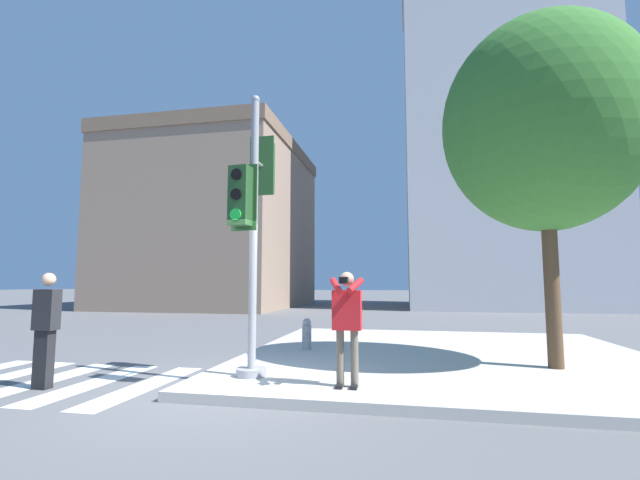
% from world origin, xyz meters
% --- Properties ---
extents(ground_plane, '(160.00, 160.00, 0.00)m').
position_xyz_m(ground_plane, '(0.00, 0.00, 0.00)').
color(ground_plane, '#5B5B5E').
extents(sidewalk_corner, '(8.00, 8.00, 0.14)m').
position_xyz_m(sidewalk_corner, '(3.50, 3.50, 0.07)').
color(sidewalk_corner, '#BCB7AD').
rests_on(sidewalk_corner, ground_plane).
extents(crosswalk_stripes, '(4.93, 2.79, 0.01)m').
position_xyz_m(crosswalk_stripes, '(-3.43, 0.28, 0.00)').
color(crosswalk_stripes, silver).
rests_on(crosswalk_stripes, ground_plane).
extents(traffic_signal_pole, '(0.48, 1.24, 4.50)m').
position_xyz_m(traffic_signal_pole, '(0.37, 0.63, 2.68)').
color(traffic_signal_pole, '#939399').
rests_on(traffic_signal_pole, sidewalk_corner).
extents(person_photographer, '(0.50, 0.53, 1.59)m').
position_xyz_m(person_photographer, '(1.92, 0.23, 1.09)').
color(person_photographer, black).
rests_on(person_photographer, sidewalk_corner).
extents(pedestrian_distant, '(0.34, 0.20, 1.72)m').
position_xyz_m(pedestrian_distant, '(-2.61, -0.18, 0.92)').
color(pedestrian_distant, black).
rests_on(pedestrian_distant, ground_plane).
extents(street_tree, '(3.48, 3.48, 6.16)m').
position_xyz_m(street_tree, '(5.20, 2.23, 4.37)').
color(street_tree, brown).
rests_on(street_tree, sidewalk_corner).
extents(fire_hydrant, '(0.20, 0.26, 0.66)m').
position_xyz_m(fire_hydrant, '(0.62, 3.36, 0.46)').
color(fire_hydrant, '#99999E').
rests_on(fire_hydrant, sidewalk_corner).
extents(building_left, '(10.84, 12.74, 10.78)m').
position_xyz_m(building_left, '(-9.62, 20.75, 5.40)').
color(building_left, gray).
rests_on(building_left, ground_plane).
extents(building_right, '(11.64, 9.64, 22.63)m').
position_xyz_m(building_right, '(8.65, 22.93, 11.33)').
color(building_right, '#BCBCC1').
rests_on(building_right, ground_plane).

